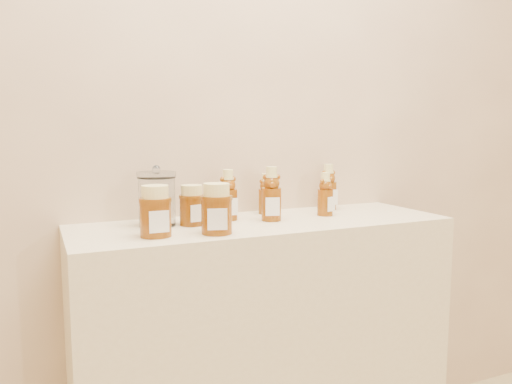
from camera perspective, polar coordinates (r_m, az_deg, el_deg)
name	(u,v)px	position (r m, az deg, el deg)	size (l,w,h in m)	color
wall_back	(240,83)	(1.75, -1.85, 12.36)	(3.50, 0.02, 2.70)	tan
display_table	(264,356)	(1.73, 0.92, -18.22)	(1.20, 0.40, 0.90)	beige
bear_bottle_back_left	(228,192)	(1.60, -3.21, 0.06)	(0.06, 0.06, 0.19)	#632D07
bear_bottle_back_mid	(266,191)	(1.72, 1.13, 0.11)	(0.05, 0.05, 0.16)	#632D07
bear_bottle_back_right	(328,184)	(1.84, 8.26, 0.93)	(0.06, 0.06, 0.19)	#632D07
bear_bottle_front_left	(271,190)	(1.59, 1.78, 0.20)	(0.07, 0.07, 0.20)	#632D07
bear_bottle_front_right	(325,191)	(1.70, 7.92, 0.08)	(0.06, 0.06, 0.17)	#632D07
honey_jar_left	(155,211)	(1.38, -11.42, -2.14)	(0.09, 0.09, 0.14)	#632D07
honey_jar_back	(192,205)	(1.53, -7.34, -1.50)	(0.08, 0.08, 0.12)	#632D07
honey_jar_front	(217,209)	(1.40, -4.53, -1.90)	(0.09, 0.09, 0.14)	#632D07
glass_canister	(157,197)	(1.53, -11.26, -0.52)	(0.12, 0.12, 0.18)	white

